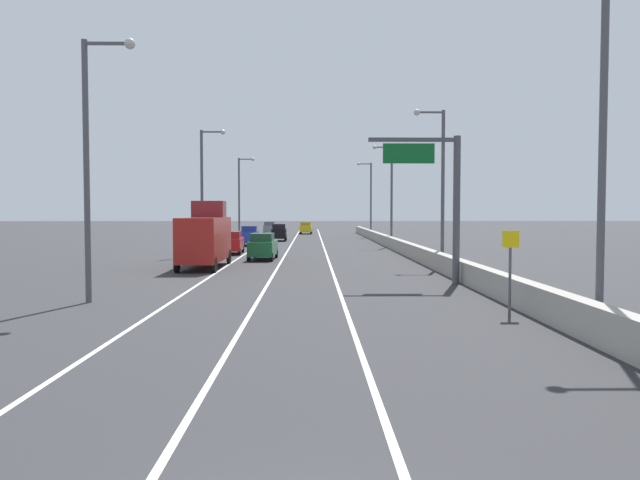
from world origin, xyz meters
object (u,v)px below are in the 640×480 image
Objects in this scene: lamp_post_right_fourth at (369,194)px; car_green_1 at (263,246)px; lamp_post_right_third at (389,189)px; car_gray_5 at (269,228)px; overhead_sign_gantry at (442,191)px; car_yellow_4 at (306,228)px; lamp_post_right_second at (439,176)px; car_red_2 at (232,243)px; lamp_post_left_mid at (205,183)px; speed_advisory_sign at (510,266)px; lamp_post_left_near at (92,153)px; box_truck at (205,237)px; car_blue_3 at (250,236)px; car_black_0 at (279,232)px; lamp_post_right_near at (595,135)px; lamp_post_left_far at (241,193)px.

lamp_post_right_fourth reaches higher than car_green_1.
lamp_post_right_third is 37.61m from car_gray_5.
overhead_sign_gantry is 1.64× the size of car_yellow_4.
car_red_2 is (-15.53, 11.49, -5.07)m from lamp_post_right_second.
lamp_post_left_mid reaches higher than overhead_sign_gantry.
speed_advisory_sign is 0.28× the size of lamp_post_left_near.
lamp_post_right_second is 1.00× the size of lamp_post_left_mid.
lamp_post_right_fourth is 65.22m from lamp_post_left_near.
lamp_post_right_fourth is (1.14, 66.15, 4.28)m from speed_advisory_sign.
car_red_2 is 0.60× the size of box_truck.
lamp_post_left_near is 16.10m from box_truck.
overhead_sign_gantry reaches higher than car_blue_3.
lamp_post_right_third is at bearing 88.54° from speed_advisory_sign.
lamp_post_right_second is 2.52× the size of car_black_0.
lamp_post_right_near is 1.34× the size of box_truck.
lamp_post_right_third is (1.54, 33.65, 1.32)m from overhead_sign_gantry.
car_red_2 is at bearing 143.50° from lamp_post_right_second.
box_truck is (-0.27, -58.68, 1.00)m from car_gray_5.
box_truck is at bearing 83.26° from lamp_post_left_near.
lamp_post_left_near is at bearing -103.00° from car_green_1.
speed_advisory_sign is 46.76m from car_blue_3.
car_black_0 is (-11.07, 55.00, -0.71)m from speed_advisory_sign.
overhead_sign_gantry is 1.62× the size of car_blue_3.
lamp_post_right_third reaches higher than car_gray_5.
box_truck is at bearing -121.68° from lamp_post_right_third.
lamp_post_right_near and lamp_post_left_far have the same top height.
lamp_post_right_near and lamp_post_left_mid have the same top height.
car_red_2 is at bearing -91.03° from car_blue_3.
lamp_post_left_far is 1.34× the size of box_truck.
lamp_post_right_fourth is (-0.51, 68.97, 0.00)m from lamp_post_right_near.
overhead_sign_gantry is 16.60m from box_truck.
box_truck is (-0.32, -26.04, 0.95)m from car_blue_3.
car_yellow_4 is (-9.04, 35.31, -5.07)m from lamp_post_right_third.
lamp_post_right_fourth is 2.52× the size of car_black_0.
car_yellow_4 is (-9.08, 12.32, -5.07)m from lamp_post_right_fourth.
lamp_post_right_near is at bearing -18.92° from lamp_post_left_near.
car_black_0 is at bearing -33.52° from lamp_post_left_far.
lamp_post_right_fourth and lamp_post_left_near have the same top height.
box_truck reaches higher than car_black_0.
overhead_sign_gantry reaches higher than box_truck.
overhead_sign_gantry is 69.46m from car_yellow_4.
car_blue_3 is (2.15, 41.52, -4.99)m from lamp_post_left_near.
lamp_post_right_fourth is 37.97m from car_red_2.
overhead_sign_gantry is 0.71× the size of lamp_post_right_second.
lamp_post_right_near is at bearing -53.89° from box_truck.
lamp_post_right_third reaches higher than car_green_1.
car_yellow_4 is 60.12m from box_truck.
car_blue_3 is (-2.63, -10.29, 0.01)m from car_black_0.
overhead_sign_gantry is 10.94m from lamp_post_right_second.
lamp_post_right_near reaches higher than speed_advisory_sign.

